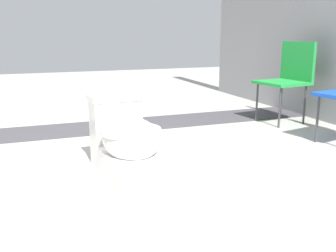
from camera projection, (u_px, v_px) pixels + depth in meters
The scene contains 4 objects.
ground_plane at pixel (87, 170), 2.71m from camera, with size 14.00×14.00×0.00m, color #A8A59E.
gravel_strip at pixel (117, 126), 3.97m from camera, with size 0.56×8.00×0.01m, color #423F44.
toilet at pixel (126, 141), 2.62m from camera, with size 0.66×0.42×0.52m.
folding_chair_left at pixel (289, 73), 4.08m from camera, with size 0.49×0.49×0.83m.
Camera 1 is at (2.60, -0.38, 0.93)m, focal length 42.00 mm.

